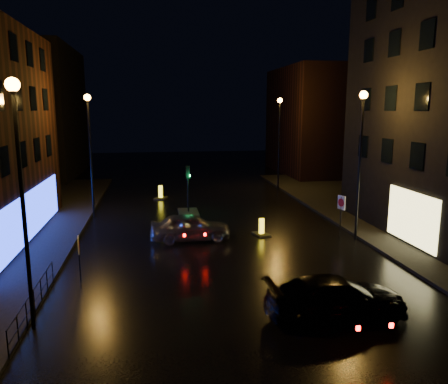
{
  "coord_description": "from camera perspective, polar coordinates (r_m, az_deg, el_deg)",
  "views": [
    {
      "loc": [
        -3.55,
        -16.71,
        7.41
      ],
      "look_at": [
        0.3,
        7.11,
        2.8
      ],
      "focal_mm": 35.0,
      "sensor_mm": 36.0,
      "label": 1
    }
  ],
  "objects": [
    {
      "name": "ground",
      "position": [
        18.62,
        2.66,
        -12.65
      ],
      "size": [
        120.0,
        120.0,
        0.0
      ],
      "primitive_type": "plane",
      "color": "black",
      "rests_on": "ground"
    },
    {
      "name": "pavement_right",
      "position": [
        31.18,
        25.48,
        -3.87
      ],
      "size": [
        12.0,
        44.0,
        0.15
      ],
      "primitive_type": "cube",
      "color": "black",
      "rests_on": "ground"
    },
    {
      "name": "building_far_left",
      "position": [
        53.18,
        -23.05,
        9.53
      ],
      "size": [
        8.0,
        16.0,
        14.0
      ],
      "primitive_type": "cube",
      "color": "black",
      "rests_on": "ground"
    },
    {
      "name": "building_far_right",
      "position": [
        52.14,
        11.82,
        9.04
      ],
      "size": [
        8.0,
        14.0,
        12.0
      ],
      "primitive_type": "cube",
      "color": "black",
      "rests_on": "ground"
    },
    {
      "name": "street_lamp_lnear",
      "position": [
        15.42,
        -25.13,
        2.9
      ],
      "size": [
        0.44,
        0.44,
        8.37
      ],
      "color": "black",
      "rests_on": "ground"
    },
    {
      "name": "street_lamp_lfar",
      "position": [
        31.05,
        -17.15,
        6.93
      ],
      "size": [
        0.44,
        0.44,
        8.37
      ],
      "color": "black",
      "rests_on": "ground"
    },
    {
      "name": "street_lamp_rnear",
      "position": [
        25.45,
        17.44,
        6.16
      ],
      "size": [
        0.44,
        0.44,
        8.37
      ],
      "color": "black",
      "rests_on": "ground"
    },
    {
      "name": "street_lamp_rfar",
      "position": [
        40.38,
        7.23,
        8.11
      ],
      "size": [
        0.44,
        0.44,
        8.37
      ],
      "color": "black",
      "rests_on": "ground"
    },
    {
      "name": "traffic_signal",
      "position": [
        31.56,
        -4.68,
        -1.86
      ],
      "size": [
        1.4,
        2.4,
        3.45
      ],
      "color": "black",
      "rests_on": "ground"
    },
    {
      "name": "guard_railing",
      "position": [
        17.64,
        -23.6,
        -12.36
      ],
      "size": [
        0.05,
        6.04,
        1.0
      ],
      "color": "black",
      "rests_on": "ground"
    },
    {
      "name": "silver_hatchback",
      "position": [
        25.05,
        -4.42,
        -4.58
      ],
      "size": [
        4.57,
        1.87,
        1.55
      ],
      "primitive_type": "imported",
      "rotation": [
        0.0,
        0.0,
        1.58
      ],
      "color": "#B0B2B8",
      "rests_on": "ground"
    },
    {
      "name": "dark_sedan",
      "position": [
        16.59,
        14.47,
        -13.23
      ],
      "size": [
        5.26,
        2.34,
        1.5
      ],
      "primitive_type": "imported",
      "rotation": [
        0.0,
        0.0,
        1.62
      ],
      "color": "black",
      "rests_on": "ground"
    },
    {
      "name": "bollard_near",
      "position": [
        26.19,
        4.92,
        -5.15
      ],
      "size": [
        1.03,
        1.31,
        1.02
      ],
      "rotation": [
        0.0,
        0.0,
        0.24
      ],
      "color": "black",
      "rests_on": "ground"
    },
    {
      "name": "bollard_far",
      "position": [
        36.89,
        -8.27,
        -0.5
      ],
      "size": [
        1.24,
        1.49,
        1.12
      ],
      "rotation": [
        0.0,
        0.0,
        -0.35
      ],
      "color": "black",
      "rests_on": "ground"
    },
    {
      "name": "road_sign_left",
      "position": [
        19.48,
        -18.44,
        -7.11
      ],
      "size": [
        0.13,
        0.52,
        2.14
      ],
      "rotation": [
        0.0,
        0.0,
        0.14
      ],
      "color": "black",
      "rests_on": "ground"
    },
    {
      "name": "road_sign_right",
      "position": [
        26.26,
        15.07,
        -1.79
      ],
      "size": [
        0.24,
        0.58,
        2.47
      ],
      "rotation": [
        0.0,
        0.0,
        3.46
      ],
      "color": "black",
      "rests_on": "ground"
    }
  ]
}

